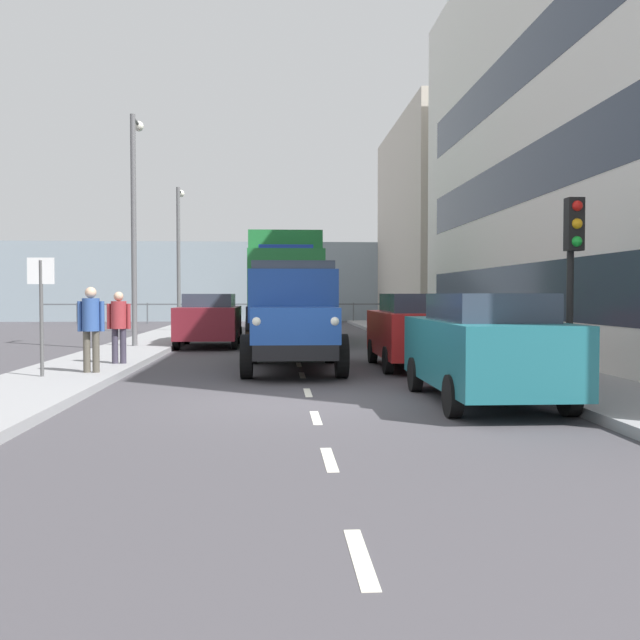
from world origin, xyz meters
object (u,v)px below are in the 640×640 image
(car_teal_kerbside_near, at_px, (484,346))
(pedestrian_by_lamp, at_px, (119,321))
(car_red_kerbside_1, at_px, (418,329))
(car_maroon_oppositeside_0, at_px, (209,319))
(truck_vintage_blue, at_px, (293,318))
(lamp_post_promenade, at_px, (135,210))
(lamp_post_far, at_px, (179,245))
(lorry_cargo_green, at_px, (285,284))
(traffic_light_near, at_px, (573,250))
(pedestrian_with_bag, at_px, (91,322))
(street_sign, at_px, (41,296))

(car_teal_kerbside_near, relative_size, pedestrian_by_lamp, 2.71)
(car_red_kerbside_1, bearing_deg, car_maroon_oppositeside_0, -53.01)
(truck_vintage_blue, xyz_separation_m, lamp_post_promenade, (4.64, -6.33, 3.08))
(lamp_post_far, bearing_deg, pedestrian_by_lamp, 92.54)
(lorry_cargo_green, distance_m, lamp_post_promenade, 6.40)
(car_maroon_oppositeside_0, relative_size, pedestrian_by_lamp, 2.59)
(truck_vintage_blue, relative_size, car_maroon_oppositeside_0, 1.35)
(car_red_kerbside_1, xyz_separation_m, traffic_light_near, (-1.82, 4.37, 1.58))
(pedestrian_with_bag, xyz_separation_m, lamp_post_promenade, (0.60, -7.67, 3.10))
(pedestrian_with_bag, height_order, traffic_light_near, traffic_light_near)
(car_maroon_oppositeside_0, xyz_separation_m, traffic_light_near, (-7.25, 11.58, 1.58))
(traffic_light_near, xyz_separation_m, street_sign, (9.51, -1.85, -0.79))
(truck_vintage_blue, relative_size, lamp_post_promenade, 0.81)
(car_teal_kerbside_near, relative_size, street_sign, 1.94)
(truck_vintage_blue, bearing_deg, traffic_light_near, 140.87)
(lorry_cargo_green, distance_m, street_sign, 13.10)
(lorry_cargo_green, relative_size, pedestrian_with_bag, 4.82)
(car_red_kerbside_1, bearing_deg, pedestrian_by_lamp, 0.10)
(car_red_kerbside_1, bearing_deg, lorry_cargo_green, -73.09)
(lorry_cargo_green, xyz_separation_m, street_sign, (4.75, 12.20, -0.39))
(car_maroon_oppositeside_0, relative_size, traffic_light_near, 1.31)
(lamp_post_promenade, bearing_deg, car_teal_kerbside_near, 124.07)
(pedestrian_with_bag, distance_m, lamp_post_promenade, 8.30)
(pedestrian_by_lamp, distance_m, traffic_light_near, 9.75)
(lamp_post_promenade, bearing_deg, lorry_cargo_green, -139.73)
(pedestrian_with_bag, height_order, pedestrian_by_lamp, pedestrian_with_bag)
(car_teal_kerbside_near, bearing_deg, lorry_cargo_green, -78.92)
(lorry_cargo_green, xyz_separation_m, lamp_post_promenade, (4.59, 3.89, 2.18))
(pedestrian_with_bag, bearing_deg, traffic_light_near, 164.12)
(car_maroon_oppositeside_0, relative_size, lamp_post_far, 0.68)
(car_teal_kerbside_near, bearing_deg, lamp_post_promenade, -55.93)
(traffic_light_near, bearing_deg, lamp_post_promenade, -47.38)
(lorry_cargo_green, xyz_separation_m, car_red_kerbside_1, (-2.94, 9.69, -1.18))
(lamp_post_far, height_order, street_sign, lamp_post_far)
(truck_vintage_blue, xyz_separation_m, traffic_light_near, (-4.71, 3.83, 1.29))
(lorry_cargo_green, relative_size, lamp_post_promenade, 1.18)
(truck_vintage_blue, xyz_separation_m, pedestrian_by_lamp, (3.90, -0.52, -0.08))
(pedestrian_by_lamp, bearing_deg, lorry_cargo_green, -111.65)
(car_maroon_oppositeside_0, distance_m, pedestrian_by_lamp, 7.35)
(truck_vintage_blue, xyz_separation_m, car_maroon_oppositeside_0, (2.54, -7.75, -0.28))
(lorry_cargo_green, relative_size, car_red_kerbside_1, 2.05)
(car_maroon_oppositeside_0, distance_m, pedestrian_with_bag, 9.21)
(lorry_cargo_green, xyz_separation_m, car_teal_kerbside_near, (-2.94, 15.03, -1.18))
(lamp_post_promenade, xyz_separation_m, street_sign, (0.16, 8.31, -2.57))
(pedestrian_by_lamp, bearing_deg, lamp_post_promenade, -82.70)
(pedestrian_by_lamp, bearing_deg, pedestrian_with_bag, 85.56)
(lorry_cargo_green, height_order, traffic_light_near, lorry_cargo_green)
(pedestrian_by_lamp, distance_m, lamp_post_promenade, 6.65)
(lorry_cargo_green, height_order, pedestrian_by_lamp, lorry_cargo_green)
(car_red_kerbside_1, height_order, street_sign, street_sign)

